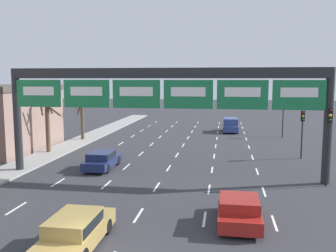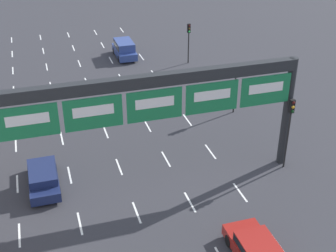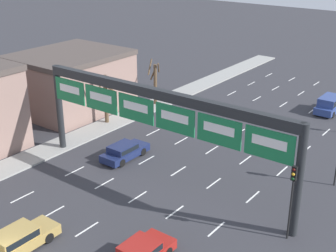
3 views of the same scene
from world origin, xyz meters
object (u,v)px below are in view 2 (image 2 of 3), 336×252
Objects in this scene: car_navy at (43,178)px; traffic_light_near_gantry at (189,35)px; suv_blue at (124,48)px; traffic_light_far_end at (290,120)px; car_red at (256,249)px; sign_gantry at (123,104)px; traffic_light_mid_block at (236,79)px.

traffic_light_near_gantry reaches higher than car_navy.
suv_blue is 24.53m from traffic_light_far_end.
traffic_light_near_gantry is 0.83× the size of traffic_light_far_end.
suv_blue is at bearing 65.24° from car_navy.
suv_blue is at bearing 90.05° from car_red.
traffic_light_mid_block is at bearing 36.30° from sign_gantry.
suv_blue is at bearing 148.39° from traffic_light_near_gantry.
traffic_light_far_end is (5.69, 7.17, 2.82)m from car_red.
car_navy is 0.89× the size of traffic_light_far_end.
traffic_light_far_end is (5.71, -23.72, 2.56)m from suv_blue.
suv_blue is 1.05× the size of traffic_light_mid_block.
car_red is 27.98m from traffic_light_near_gantry.
traffic_light_mid_block is 0.82× the size of traffic_light_far_end.
suv_blue is 23.54m from car_navy.
traffic_light_near_gantry reaches higher than car_red.
traffic_light_far_end is at bearing -3.08° from sign_gantry.
traffic_light_far_end is at bearing -76.46° from suv_blue.
car_navy is (-9.86, -21.37, -0.27)m from suv_blue.
car_red is (0.03, -30.89, -0.26)m from suv_blue.
car_red is 9.58m from traffic_light_far_end.
car_navy is at bearing 171.43° from traffic_light_far_end.
traffic_light_near_gantry reaches higher than suv_blue.
car_navy is 1.10× the size of car_red.
traffic_light_mid_block reaches higher than suv_blue.
sign_gantry is 4.40× the size of traffic_light_far_end.
traffic_light_near_gantry is (10.80, 19.52, -3.00)m from sign_gantry.
traffic_light_mid_block is (10.67, 7.84, -3.02)m from sign_gantry.
car_navy is at bearing 160.32° from sign_gantry.
suv_blue is 0.87× the size of traffic_light_far_end.
traffic_light_far_end is (-0.07, -8.41, 0.59)m from traffic_light_mid_block.
sign_gantry reaches higher than traffic_light_mid_block.
car_red is (9.88, -9.52, 0.00)m from car_navy.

